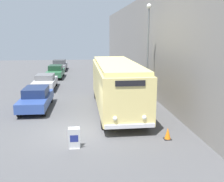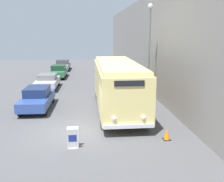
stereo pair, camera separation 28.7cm
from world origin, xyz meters
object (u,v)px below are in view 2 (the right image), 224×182
(sign_board, at_px, (73,138))
(streetlamp, at_px, (149,41))
(vintage_bus, at_px, (117,84))
(parked_car_near, at_px, (37,98))
(parked_car_far, at_px, (58,71))
(parked_car_distant, at_px, (63,65))
(parked_car_mid, at_px, (48,81))
(traffic_cone, at_px, (167,134))

(sign_board, xyz_separation_m, streetlamp, (5.35, 7.94, 4.12))
(vintage_bus, height_order, parked_car_near, vintage_bus)
(sign_board, bearing_deg, vintage_bus, 64.98)
(vintage_bus, bearing_deg, parked_car_far, 110.71)
(parked_car_distant, bearing_deg, parked_car_mid, -90.32)
(sign_board, height_order, parked_car_mid, parked_car_mid)
(vintage_bus, relative_size, parked_car_mid, 2.24)
(sign_board, bearing_deg, parked_car_far, 97.40)
(parked_car_mid, bearing_deg, vintage_bus, -52.41)
(parked_car_far, bearing_deg, parked_car_mid, -91.33)
(parked_car_mid, bearing_deg, sign_board, -76.46)
(parked_car_near, bearing_deg, parked_car_distant, 91.18)
(streetlamp, bearing_deg, vintage_bus, -141.50)
(vintage_bus, xyz_separation_m, parked_car_near, (-5.47, 0.91, -1.07))
(vintage_bus, xyz_separation_m, sign_board, (-2.73, -5.86, -1.35))
(parked_car_mid, bearing_deg, streetlamp, -33.08)
(sign_board, distance_m, parked_car_near, 7.30)
(vintage_bus, bearing_deg, parked_car_distant, 104.56)
(parked_car_near, height_order, parked_car_mid, parked_car_near)
(parked_car_far, bearing_deg, sign_board, -80.36)
(streetlamp, distance_m, parked_car_mid, 10.80)
(parked_car_distant, distance_m, traffic_cone, 26.99)
(sign_board, relative_size, streetlamp, 0.14)
(parked_car_near, xyz_separation_m, parked_car_distant, (0.09, 19.78, -0.00))
(sign_board, relative_size, parked_car_distant, 0.21)
(traffic_cone, bearing_deg, parked_car_mid, 119.97)
(streetlamp, xyz_separation_m, parked_car_mid, (-8.33, 5.67, -3.88))
(streetlamp, bearing_deg, traffic_cone, -96.11)
(parked_car_far, height_order, traffic_cone, parked_car_far)
(parked_car_far, relative_size, traffic_cone, 7.41)
(parked_car_far, bearing_deg, traffic_cone, -67.54)
(vintage_bus, distance_m, parked_car_mid, 9.70)
(sign_board, bearing_deg, parked_car_mid, 102.37)
(traffic_cone, bearing_deg, streetlamp, 83.89)
(parked_car_mid, xyz_separation_m, parked_car_distant, (0.35, 12.94, 0.04))
(vintage_bus, distance_m, parked_car_far, 15.09)
(parked_car_far, relative_size, parked_car_distant, 0.94)
(vintage_bus, relative_size, parked_car_near, 2.08)
(sign_board, relative_size, traffic_cone, 1.68)
(vintage_bus, distance_m, streetlamp, 4.34)
(vintage_bus, height_order, traffic_cone, vintage_bus)
(sign_board, bearing_deg, streetlamp, 56.03)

